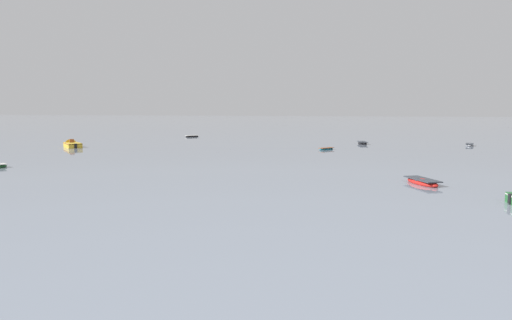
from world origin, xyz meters
name	(u,v)px	position (x,y,z in m)	size (l,w,h in m)	color
motorboat_moored_0	(72,145)	(-11.21, 45.53, 0.28)	(5.80, 5.46, 2.03)	gold
rowboat_moored_0	(192,136)	(-3.70, 76.24, 0.14)	(2.82, 3.24, 0.51)	black
rowboat_moored_1	(422,182)	(42.25, 22.19, 0.17)	(3.14, 4.16, 0.63)	red
rowboat_moored_3	(362,143)	(34.44, 65.70, 0.17)	(2.34, 4.27, 0.64)	black
rowboat_moored_4	(470,145)	(52.16, 66.84, 0.15)	(1.81, 3.75, 0.57)	gray
rowboat_moored_5	(326,149)	(29.94, 52.28, 0.12)	(2.42, 2.97, 0.46)	#197084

